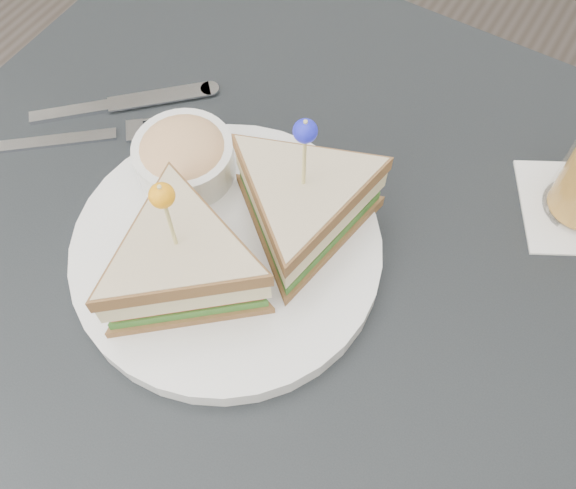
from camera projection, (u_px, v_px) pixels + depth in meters
The scene contains 5 objects.
ground_plane at pixel (281, 454), 1.23m from camera, with size 3.50×3.50×0.00m, color #3F3833.
table at pixel (275, 310), 0.65m from camera, with size 0.80×0.80×0.75m.
plate_meal at pixel (233, 230), 0.56m from camera, with size 0.33×0.33×0.17m.
cutlery_fork at pixel (98, 135), 0.67m from camera, with size 0.16×0.14×0.01m.
cutlery_knife at pixel (117, 104), 0.69m from camera, with size 0.16×0.15×0.01m.
Camera 1 is at (0.15, -0.22, 1.27)m, focal length 40.00 mm.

